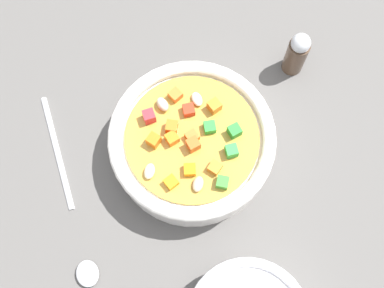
% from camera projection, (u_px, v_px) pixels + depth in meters
% --- Properties ---
extents(ground_plane, '(1.40, 1.40, 0.02)m').
position_uv_depth(ground_plane, '(192.00, 153.00, 0.64)').
color(ground_plane, '#565451').
extents(soup_bowl_main, '(0.19, 0.19, 0.07)m').
position_uv_depth(soup_bowl_main, '(192.00, 143.00, 0.60)').
color(soup_bowl_main, white).
rests_on(soup_bowl_main, ground_plane).
extents(spoon, '(0.06, 0.24, 0.01)m').
position_uv_depth(spoon, '(71.00, 210.00, 0.60)').
color(spoon, silver).
rests_on(spoon, ground_plane).
extents(pepper_shaker, '(0.03, 0.03, 0.07)m').
position_uv_depth(pepper_shaker, '(297.00, 53.00, 0.63)').
color(pepper_shaker, '#4C3828').
rests_on(pepper_shaker, ground_plane).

